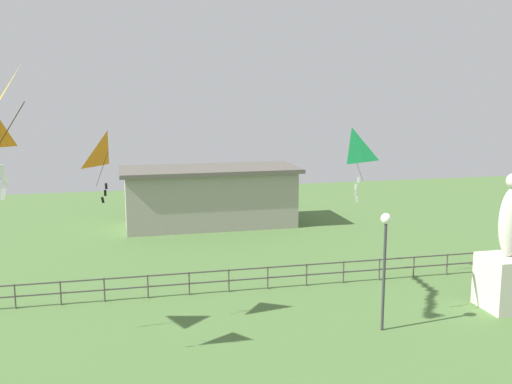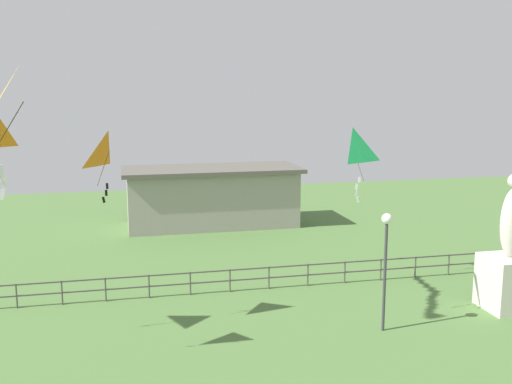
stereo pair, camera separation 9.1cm
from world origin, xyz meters
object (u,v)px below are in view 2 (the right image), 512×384
statue_monument (509,268)px  kite_5 (23,104)px  lamppost (386,245)px  kite_7 (109,152)px  kite_4 (352,148)px

statue_monument → kite_5: kite_5 is taller
statue_monument → lamppost: (-5.37, -0.85, 1.40)m
lamppost → kite_7: 9.54m
statue_monument → kite_5: (-15.55, -7.12, 6.25)m
lamppost → kite_5: bearing=-148.4°
statue_monument → kite_4: 7.75m
kite_5 → kite_4: bearing=38.0°
kite_5 → statue_monument: bearing=24.6°
statue_monument → lamppost: bearing=-171.0°
kite_5 → kite_7: bearing=80.6°
kite_5 → kite_7: 8.40m
kite_4 → kite_5: size_ratio=1.05×
lamppost → kite_5: (-10.18, -6.27, 4.85)m
lamppost → kite_5: kite_5 is taller
lamppost → kite_7: size_ratio=1.75×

